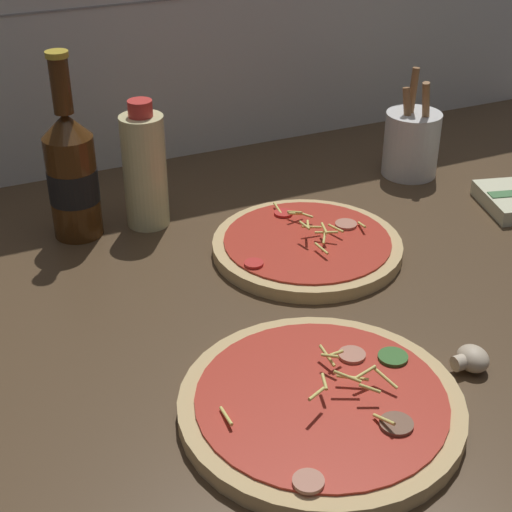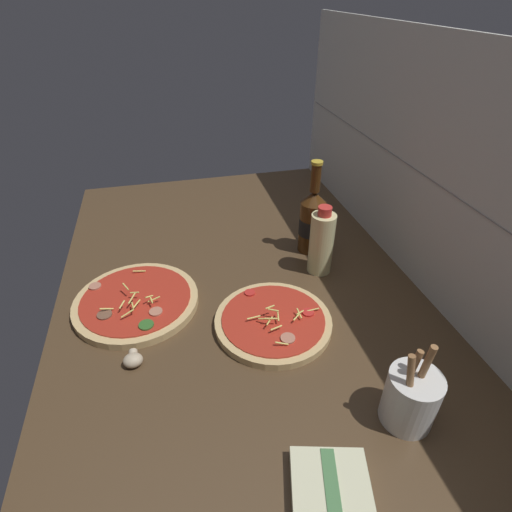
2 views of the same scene
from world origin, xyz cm
name	(u,v)px [view 2 (image 2 of 2)]	position (x,y,z in cm)	size (l,w,h in cm)	color
counter_slab	(245,313)	(0.00, 0.00, 1.25)	(160.00, 90.00, 2.50)	#4C3823
tile_backsplash	(442,185)	(0.00, 45.50, 30.00)	(160.00, 1.13, 60.00)	silver
pizza_near	(136,301)	(-7.64, -25.43, 3.58)	(29.82, 29.82, 5.04)	tan
pizza_far	(273,321)	(6.74, 5.05, 3.54)	(26.75, 26.75, 5.05)	tan
beer_bottle	(312,220)	(-21.22, 23.98, 12.22)	(7.19, 7.19, 27.08)	#47280F
oil_bottle	(321,242)	(-10.88, 22.88, 11.36)	(6.40, 6.40, 19.26)	beige
mushroom_left	(133,359)	(11.13, -25.93, 3.90)	(4.21, 4.01, 2.81)	beige
utensil_crock	(411,397)	(35.14, 21.72, 8.21)	(9.25, 9.25, 18.22)	silver
dish_towel	(332,499)	(45.52, 3.35, 3.71)	(17.37, 15.38, 2.56)	beige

